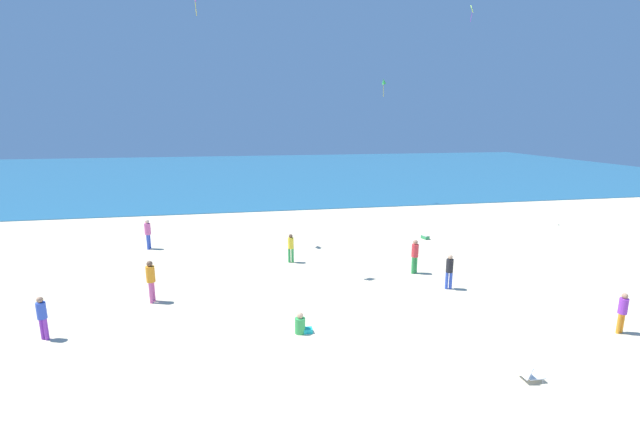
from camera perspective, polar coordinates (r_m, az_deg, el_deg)
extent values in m
plane|color=beige|center=(24.00, -1.35, -4.46)|extent=(120.00, 120.00, 0.00)
cube|color=#236084|center=(66.32, -7.85, 6.68)|extent=(120.00, 60.00, 0.05)
cube|color=white|center=(14.75, 25.50, -16.96)|extent=(0.50, 0.50, 0.03)
cube|color=white|center=(14.52, 24.68, -16.58)|extent=(0.18, 0.50, 0.36)
cylinder|color=#B7B7BC|center=(15.04, 25.39, -16.67)|extent=(0.02, 0.02, 0.14)
cylinder|color=#B7B7BC|center=(14.70, 26.56, -17.51)|extent=(0.02, 0.02, 0.14)
cube|color=#339956|center=(28.73, 13.27, -1.64)|extent=(0.42, 0.56, 0.21)
cube|color=white|center=(28.70, 13.29, -1.40)|extent=(0.43, 0.58, 0.04)
cylinder|color=#D8599E|center=(19.65, -20.53, -8.01)|extent=(0.15, 0.15, 0.87)
cylinder|color=#D8599E|center=(19.48, -20.75, -8.21)|extent=(0.15, 0.15, 0.87)
cylinder|color=orange|center=(19.31, -20.82, -5.99)|extent=(0.42, 0.42, 0.65)
sphere|color=brown|center=(19.18, -20.93, -4.76)|extent=(0.24, 0.24, 0.24)
cylinder|color=purple|center=(18.07, -31.93, -11.26)|extent=(0.13, 0.13, 0.76)
cylinder|color=purple|center=(17.95, -31.56, -11.37)|extent=(0.13, 0.13, 0.76)
cylinder|color=blue|center=(17.77, -32.01, -9.34)|extent=(0.41, 0.41, 0.57)
sphere|color=#A87A5B|center=(17.64, -32.16, -8.19)|extent=(0.21, 0.21, 0.21)
cylinder|color=green|center=(23.33, -3.52, -4.02)|extent=(0.13, 0.13, 0.76)
cylinder|color=green|center=(23.35, -3.94, -4.01)|extent=(0.13, 0.13, 0.76)
cylinder|color=yellow|center=(23.16, -3.75, -2.45)|extent=(0.37, 0.37, 0.57)
sphere|color=brown|center=(23.06, -3.77, -1.54)|extent=(0.21, 0.21, 0.21)
cylinder|color=orange|center=(18.92, 33.85, -10.51)|extent=(0.13, 0.13, 0.73)
cylinder|color=orange|center=(19.05, 34.11, -10.38)|extent=(0.13, 0.13, 0.73)
cylinder|color=purple|center=(18.77, 34.23, -8.65)|extent=(0.35, 0.35, 0.55)
sphere|color=#A87A5B|center=(18.65, 34.37, -7.60)|extent=(0.20, 0.20, 0.20)
cylinder|color=blue|center=(20.53, 16.33, -6.93)|extent=(0.14, 0.14, 0.78)
cylinder|color=blue|center=(20.48, 15.86, -6.94)|extent=(0.14, 0.14, 0.78)
cylinder|color=black|center=(20.29, 16.22, -5.13)|extent=(0.37, 0.37, 0.58)
sphere|color=tan|center=(20.18, 16.29, -4.08)|extent=(0.21, 0.21, 0.21)
cylinder|color=green|center=(22.08, 11.77, -5.18)|extent=(0.15, 0.15, 0.83)
cylinder|color=green|center=(22.20, 12.12, -5.09)|extent=(0.15, 0.15, 0.83)
cylinder|color=red|center=(21.93, 12.04, -3.33)|extent=(0.43, 0.43, 0.62)
sphere|color=#A87A5B|center=(21.82, 12.09, -2.28)|extent=(0.23, 0.23, 0.23)
cylinder|color=blue|center=(27.43, -21.10, -2.17)|extent=(0.15, 0.15, 0.87)
cylinder|color=blue|center=(27.61, -20.94, -2.07)|extent=(0.15, 0.15, 0.87)
cylinder|color=#D8599E|center=(27.34, -21.15, -0.59)|extent=(0.42, 0.42, 0.65)
sphere|color=beige|center=(27.25, -21.22, 0.30)|extent=(0.24, 0.24, 0.24)
cylinder|color=green|center=(15.90, -2.55, -12.83)|extent=(0.38, 0.38, 0.56)
sphere|color=tan|center=(15.74, -2.57, -11.58)|extent=(0.22, 0.22, 0.22)
cube|color=#19ADB2|center=(16.01, -1.73, -13.42)|extent=(0.42, 0.30, 0.16)
cone|color=green|center=(40.45, 8.13, 17.56)|extent=(0.60, 0.58, 0.52)
cylinder|color=yellow|center=(40.39, 8.10, 16.52)|extent=(0.13, 0.12, 1.11)
cube|color=#99DB33|center=(34.35, 18.81, 24.55)|extent=(0.34, 0.45, 0.50)
cylinder|color=purple|center=(34.25, 18.74, 23.75)|extent=(0.09, 0.12, 0.60)
cylinder|color=yellow|center=(27.64, -15.57, 25.02)|extent=(0.07, 0.03, 0.81)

